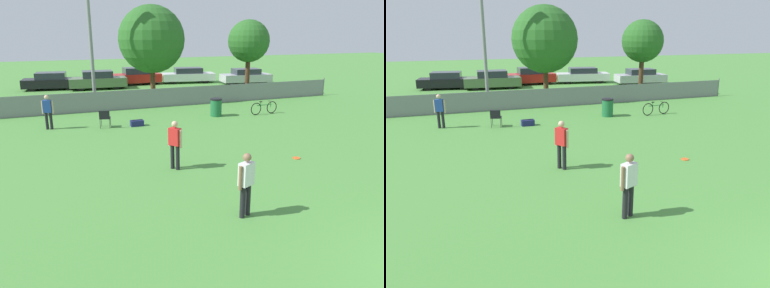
# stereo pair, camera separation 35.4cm
# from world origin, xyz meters

# --- Properties ---
(fence_backline) EXTENTS (22.74, 0.07, 1.21)m
(fence_backline) POSITION_xyz_m (0.00, 18.00, 0.55)
(fence_backline) COLOR gray
(fence_backline) RESTS_ON ground_plane
(light_pole) EXTENTS (0.90, 0.36, 8.10)m
(light_pole) POSITION_xyz_m (-4.15, 19.17, 4.80)
(light_pole) COLOR gray
(light_pole) RESTS_ON ground_plane
(tree_near_pole) EXTENTS (4.13, 4.13, 5.90)m
(tree_near_pole) POSITION_xyz_m (-0.34, 20.23, 3.82)
(tree_near_pole) COLOR #4C331E
(tree_near_pole) RESTS_ON ground_plane
(tree_far_right) EXTENTS (2.81, 2.81, 5.08)m
(tree_far_right) POSITION_xyz_m (6.34, 19.92, 3.65)
(tree_far_right) COLOR #4C331E
(tree_far_right) RESTS_ON ground_plane
(player_defender_red) EXTENTS (0.40, 0.45, 1.59)m
(player_defender_red) POSITION_xyz_m (-3.10, 7.78, 0.91)
(player_defender_red) COLOR black
(player_defender_red) RESTS_ON ground_plane
(player_receiver_white) EXTENTS (0.50, 0.35, 1.59)m
(player_receiver_white) POSITION_xyz_m (-2.59, 4.09, 0.91)
(player_receiver_white) COLOR black
(player_receiver_white) RESTS_ON ground_plane
(spectator_in_blue) EXTENTS (0.49, 0.32, 1.57)m
(spectator_in_blue) POSITION_xyz_m (-6.78, 14.75, 0.89)
(spectator_in_blue) COLOR black
(spectator_in_blue) RESTS_ON ground_plane
(frisbee_disc) EXTENTS (0.27, 0.27, 0.03)m
(frisbee_disc) POSITION_xyz_m (1.21, 7.22, 0.01)
(frisbee_disc) COLOR #E5591E
(frisbee_disc) RESTS_ON ground_plane
(folding_chair_sideline) EXTENTS (0.58, 0.58, 0.82)m
(folding_chair_sideline) POSITION_xyz_m (-4.36, 14.11, 0.49)
(folding_chair_sideline) COLOR #333338
(folding_chair_sideline) RESTS_ON ground_plane
(bicycle_sideline) EXTENTS (1.70, 0.44, 0.71)m
(bicycle_sideline) POSITION_xyz_m (4.10, 14.04, 0.34)
(bicycle_sideline) COLOR black
(bicycle_sideline) RESTS_ON ground_plane
(trash_bin) EXTENTS (0.61, 0.61, 0.94)m
(trash_bin) POSITION_xyz_m (1.48, 14.53, 0.47)
(trash_bin) COLOR #1E6638
(trash_bin) RESTS_ON ground_plane
(gear_bag_sideline) EXTENTS (0.61, 0.33, 0.30)m
(gear_bag_sideline) POSITION_xyz_m (-2.91, 13.92, 0.14)
(gear_bag_sideline) COLOR navy
(gear_bag_sideline) RESTS_ON ground_plane
(parked_car_dark) EXTENTS (4.39, 2.32, 1.31)m
(parked_car_dark) POSITION_xyz_m (-6.32, 27.79, 0.64)
(parked_car_dark) COLOR black
(parked_car_dark) RESTS_ON ground_plane
(parked_car_olive) EXTENTS (4.42, 2.03, 1.40)m
(parked_car_olive) POSITION_xyz_m (-2.94, 26.78, 0.68)
(parked_car_olive) COLOR black
(parked_car_olive) RESTS_ON ground_plane
(parked_car_red) EXTENTS (4.00, 1.75, 1.41)m
(parked_car_red) POSITION_xyz_m (0.45, 28.26, 0.69)
(parked_car_red) COLOR black
(parked_car_red) RESTS_ON ground_plane
(parked_car_white) EXTENTS (4.72, 2.43, 1.30)m
(parked_car_white) POSITION_xyz_m (4.91, 27.72, 0.65)
(parked_car_white) COLOR black
(parked_car_white) RESTS_ON ground_plane
(parked_car_silver) EXTENTS (4.36, 2.18, 1.29)m
(parked_car_silver) POSITION_xyz_m (9.20, 25.20, 0.65)
(parked_car_silver) COLOR black
(parked_car_silver) RESTS_ON ground_plane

